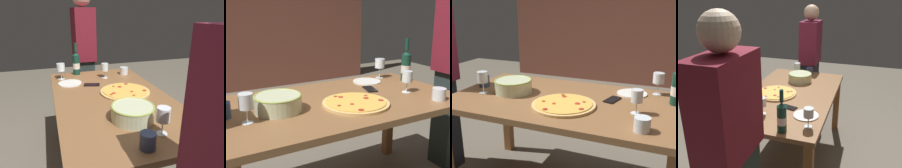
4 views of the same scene
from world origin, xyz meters
The scene contains 11 objects.
dining_table centered at (0.00, 0.00, 0.66)m, with size 1.60×0.90×0.75m.
brick_wall_back centered at (0.00, 3.20, 1.23)m, with size 4.51×0.16×2.45m, color brown.
pizza centered at (0.05, -0.13, 0.76)m, with size 0.42×0.42×0.03m.
serving_bowl centered at (-0.40, -0.01, 0.80)m, with size 0.27×0.27×0.10m.
wine_glass_near_pizza centered at (0.50, -0.08, 0.86)m, with size 0.07×0.07×0.15m.
wine_glass_by_bottle centered at (0.59, 0.35, 0.87)m, with size 0.08×0.08×0.16m.
wine_glass_far_left centered at (-0.60, -0.10, 0.86)m, with size 0.08×0.08×0.16m.
cup_amber centered at (-0.70, 0.03, 0.79)m, with size 0.08×0.08×0.09m, color #334160.
cup_ceramic centered at (0.57, -0.31, 0.79)m, with size 0.09×0.09×0.08m, color white.
side_plate centered at (0.42, 0.28, 0.76)m, with size 0.22×0.22×0.01m, color white.
cell_phone centered at (0.32, 0.10, 0.76)m, with size 0.07×0.14×0.01m, color black.
Camera 3 is at (0.71, -1.72, 1.41)m, focal length 45.48 mm.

